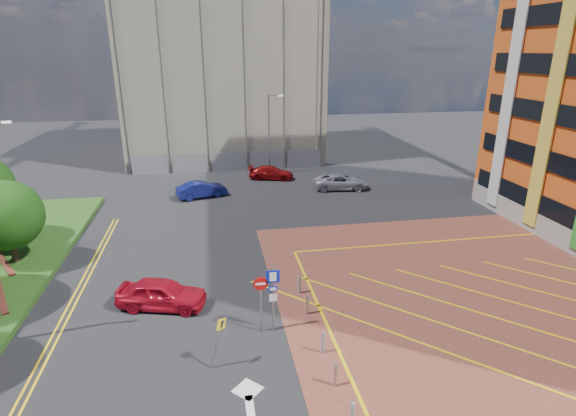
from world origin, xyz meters
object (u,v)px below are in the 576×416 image
object	(u,v)px
tree_c	(6,215)
car_red_left	(162,294)
lamp_back	(270,132)
warning_sign	(218,337)
car_silver_back	(341,182)
car_blue_back	(202,189)
sign_cluster	(268,293)
car_red_back	(271,173)

from	to	relation	value
tree_c	car_red_left	world-z (taller)	tree_c
lamp_back	warning_sign	xyz separation A→B (m)	(-6.05, -29.12, -2.93)
lamp_back	car_silver_back	distance (m)	9.23
car_silver_back	lamp_back	bearing A→B (deg)	48.82
car_red_left	car_blue_back	world-z (taller)	car_red_left
warning_sign	car_silver_back	distance (m)	25.66
warning_sign	car_red_left	distance (m)	5.73
tree_c	car_red_left	size ratio (longest dim) A/B	1.13
sign_cluster	car_silver_back	size ratio (longest dim) A/B	0.65
car_blue_back	car_red_back	size ratio (longest dim) A/B	0.98
tree_c	lamp_back	distance (m)	25.19
tree_c	car_silver_back	size ratio (longest dim) A/B	0.99
tree_c	sign_cluster	xyz separation A→B (m)	(13.80, -9.02, -1.24)
tree_c	car_red_back	size ratio (longest dim) A/B	1.12
car_red_back	car_silver_back	world-z (taller)	car_silver_back
car_red_left	car_blue_back	bearing A→B (deg)	9.19
car_silver_back	sign_cluster	bearing A→B (deg)	162.44
tree_c	car_red_left	bearing A→B (deg)	-34.53
car_red_left	car_silver_back	xyz separation A→B (m)	(14.37, 17.79, -0.05)
car_red_left	lamp_back	bearing A→B (deg)	-4.72
sign_cluster	car_blue_back	distance (m)	20.69
tree_c	car_red_back	bearing A→B (deg)	42.82
lamp_back	sign_cluster	bearing A→B (deg)	-97.97
tree_c	car_red_back	xyz separation A→B (m)	(17.42, 16.14, -2.56)
lamp_back	car_blue_back	size ratio (longest dim) A/B	1.88
sign_cluster	car_red_back	xyz separation A→B (m)	(3.62, 25.16, -1.32)
warning_sign	car_red_back	distance (m)	27.91
warning_sign	car_blue_back	distance (m)	22.56
sign_cluster	car_blue_back	world-z (taller)	sign_cluster
tree_c	sign_cluster	bearing A→B (deg)	-33.16
warning_sign	car_silver_back	world-z (taller)	warning_sign
car_blue_back	car_silver_back	distance (m)	12.54
tree_c	warning_sign	size ratio (longest dim) A/B	2.18
tree_c	car_silver_back	world-z (taller)	tree_c
car_red_left	car_red_back	xyz separation A→B (m)	(8.56, 22.24, -0.11)
warning_sign	car_blue_back	size ratio (longest dim) A/B	0.53
tree_c	lamp_back	bearing A→B (deg)	45.68
lamp_back	car_silver_back	size ratio (longest dim) A/B	1.62
warning_sign	car_red_left	world-z (taller)	warning_sign
tree_c	warning_sign	distance (m)	16.12
car_blue_back	car_red_back	distance (m)	8.22
sign_cluster	lamp_back	bearing A→B (deg)	82.03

